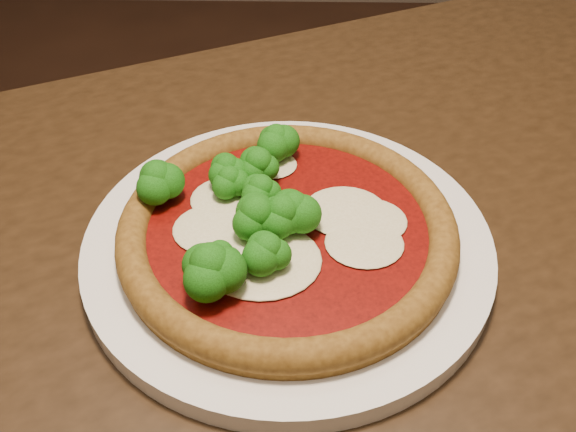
{
  "coord_description": "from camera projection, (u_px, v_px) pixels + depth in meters",
  "views": [
    {
      "loc": [
        0.1,
        -0.57,
        1.13
      ],
      "look_at": [
        0.1,
        -0.19,
        0.79
      ],
      "focal_mm": 40.0,
      "sensor_mm": 36.0,
      "label": 1
    }
  ],
  "objects": [
    {
      "name": "pizza",
      "position": [
        279.0,
        225.0,
        0.51
      ],
      "size": [
        0.27,
        0.27,
        0.06
      ],
      "rotation": [
        0.0,
        0.0,
        0.08
      ],
      "color": "brown",
      "rests_on": "plate"
    },
    {
      "name": "plate",
      "position": [
        288.0,
        244.0,
        0.53
      ],
      "size": [
        0.33,
        0.33,
        0.02
      ],
      "primitive_type": "cylinder",
      "color": "white",
      "rests_on": "dining_table"
    },
    {
      "name": "dining_table",
      "position": [
        276.0,
        372.0,
        0.56
      ],
      "size": [
        1.47,
        1.26,
        0.75
      ],
      "rotation": [
        0.0,
        0.0,
        0.44
      ],
      "color": "black",
      "rests_on": "floor"
    }
  ]
}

